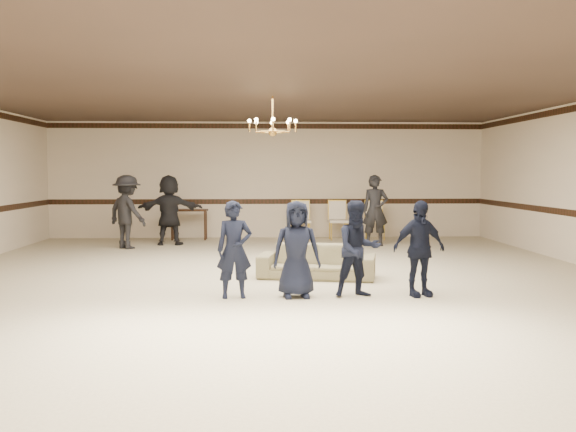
# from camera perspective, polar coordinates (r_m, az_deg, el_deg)

# --- Properties ---
(room) EXTENTS (12.01, 14.01, 3.21)m
(room) POSITION_cam_1_polar(r_m,az_deg,el_deg) (10.69, -1.26, 2.76)
(room) COLOR beige
(room) RESTS_ON ground
(chair_rail) EXTENTS (12.00, 0.02, 0.14)m
(chair_rail) POSITION_cam_1_polar(r_m,az_deg,el_deg) (17.69, -1.82, 1.30)
(chair_rail) COLOR black
(chair_rail) RESTS_ON wall_back
(crown_molding) EXTENTS (12.00, 0.02, 0.14)m
(crown_molding) POSITION_cam_1_polar(r_m,az_deg,el_deg) (17.72, -1.84, 8.04)
(crown_molding) COLOR black
(crown_molding) RESTS_ON wall_back
(chandelier) EXTENTS (0.94, 0.94, 0.89)m
(chandelier) POSITION_cam_1_polar(r_m,az_deg,el_deg) (11.73, -1.39, 9.10)
(chandelier) COLOR #BC8A3C
(chandelier) RESTS_ON ceiling
(boy_a) EXTENTS (0.56, 0.41, 1.41)m
(boy_a) POSITION_cam_1_polar(r_m,az_deg,el_deg) (9.25, -4.82, -3.01)
(boy_a) COLOR black
(boy_a) RESTS_ON floor
(boy_b) EXTENTS (0.72, 0.50, 1.41)m
(boy_b) POSITION_cam_1_polar(r_m,az_deg,el_deg) (9.26, 0.77, -2.99)
(boy_b) COLOR black
(boy_b) RESTS_ON floor
(boy_c) EXTENTS (0.77, 0.66, 1.41)m
(boy_c) POSITION_cam_1_polar(r_m,az_deg,el_deg) (9.36, 6.28, -2.94)
(boy_c) COLOR black
(boy_c) RESTS_ON floor
(boy_d) EXTENTS (0.89, 0.55, 1.41)m
(boy_d) POSITION_cam_1_polar(r_m,az_deg,el_deg) (9.54, 11.64, -2.86)
(boy_d) COLOR black
(boy_d) RESTS_ON floor
(settee) EXTENTS (2.10, 1.18, 0.58)m
(settee) POSITION_cam_1_polar(r_m,az_deg,el_deg) (10.98, 2.58, -4.07)
(settee) COLOR #7B7052
(settee) RESTS_ON floor
(adult_left) EXTENTS (1.29, 1.21, 1.75)m
(adult_left) POSITION_cam_1_polar(r_m,az_deg,el_deg) (15.60, -14.20, 0.36)
(adult_left) COLOR black
(adult_left) RESTS_ON floor
(adult_mid) EXTENTS (1.63, 0.54, 1.75)m
(adult_mid) POSITION_cam_1_polar(r_m,az_deg,el_deg) (16.13, -10.57, 0.53)
(adult_mid) COLOR black
(adult_mid) RESTS_ON floor
(adult_right) EXTENTS (0.65, 0.44, 1.75)m
(adult_right) POSITION_cam_1_polar(r_m,az_deg,el_deg) (15.85, 7.82, 0.50)
(adult_right) COLOR black
(adult_right) RESTS_ON floor
(banquet_chair_left) EXTENTS (0.52, 0.52, 1.04)m
(banquet_chair_left) POSITION_cam_1_polar(r_m,az_deg,el_deg) (17.05, 1.17, -0.42)
(banquet_chair_left) COLOR beige
(banquet_chair_left) RESTS_ON floor
(banquet_chair_mid) EXTENTS (0.51, 0.51, 1.04)m
(banquet_chair_mid) POSITION_cam_1_polar(r_m,az_deg,el_deg) (17.15, 4.51, -0.40)
(banquet_chair_mid) COLOR beige
(banquet_chair_mid) RESTS_ON floor
(banquet_chair_right) EXTENTS (0.54, 0.54, 1.04)m
(banquet_chair_right) POSITION_cam_1_polar(r_m,az_deg,el_deg) (17.30, 7.80, -0.39)
(banquet_chair_right) COLOR beige
(banquet_chair_right) RESTS_ON floor
(console_table) EXTENTS (1.00, 0.46, 0.83)m
(console_table) POSITION_cam_1_polar(r_m,az_deg,el_deg) (17.32, -8.83, -0.75)
(console_table) COLOR #351C11
(console_table) RESTS_ON floor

